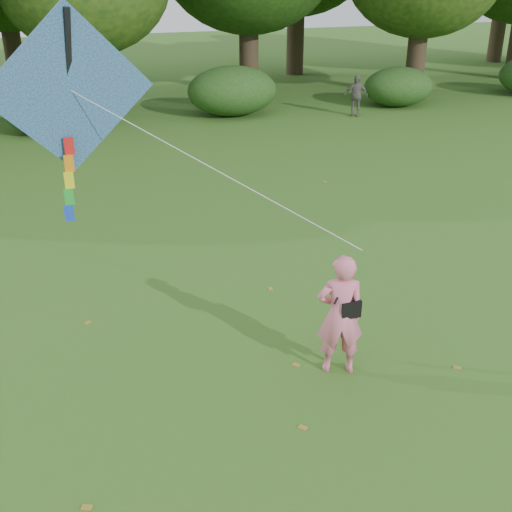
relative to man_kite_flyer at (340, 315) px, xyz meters
name	(u,v)px	position (x,y,z in m)	size (l,w,h in m)	color
ground	(391,399)	(0.42, -0.89, -0.93)	(100.00, 100.00, 0.00)	#265114
man_kite_flyer	(340,315)	(0.00, 0.00, 0.00)	(0.68, 0.45, 1.87)	#E56C88
bystander_right	(356,96)	(7.90, 15.36, -0.15)	(0.91, 0.38, 1.56)	#69615D
crossbody_bag	(349,307)	(0.12, -0.03, 0.12)	(0.43, 0.20, 0.72)	black
flying_kite	(70,93)	(-3.24, 2.41, 2.88)	(4.72, 2.78, 3.20)	#263DA5
shrub_band	(137,100)	(-0.30, 16.71, -0.08)	(39.15, 3.22, 1.88)	#264919
fallen_leaves	(363,313)	(1.14, 1.39, -0.93)	(10.00, 9.87, 0.01)	olive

